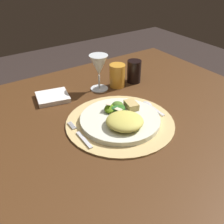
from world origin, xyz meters
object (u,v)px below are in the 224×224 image
object	(u,v)px
fork	(81,136)
napkin	(53,97)
spoon	(149,105)
wine_glass	(99,67)
amber_tumbler	(117,76)
dark_tumbler	(134,71)
dinner_plate	(120,120)
dining_table	(107,147)

from	to	relation	value
fork	napkin	world-z (taller)	napkin
fork	napkin	size ratio (longest dim) A/B	1.32
spoon	napkin	bearing A→B (deg)	136.33
wine_glass	amber_tumbler	bearing A→B (deg)	-13.45
dark_tumbler	dinner_plate	bearing A→B (deg)	-135.86
spoon	dinner_plate	bearing A→B (deg)	-171.11
napkin	spoon	bearing A→B (deg)	-43.67
napkin	amber_tumbler	xyz separation A→B (m)	(0.28, -0.05, 0.04)
spoon	amber_tumbler	distance (m)	0.22
dinner_plate	napkin	world-z (taller)	dinner_plate
spoon	dark_tumbler	world-z (taller)	dark_tumbler
spoon	napkin	world-z (taller)	napkin
dining_table	wine_glass	distance (m)	0.33
napkin	wine_glass	bearing A→B (deg)	-8.30
wine_glass	fork	bearing A→B (deg)	-131.70
dining_table	spoon	bearing A→B (deg)	-4.34
dinner_plate	spoon	world-z (taller)	dinner_plate
dining_table	fork	xyz separation A→B (m)	(-0.12, -0.04, 0.13)
amber_tumbler	dark_tumbler	world-z (taller)	same
fork	wine_glass	world-z (taller)	wine_glass
dinner_plate	wine_glass	distance (m)	0.29
dark_tumbler	amber_tumbler	bearing A→B (deg)	177.03
spoon	fork	bearing A→B (deg)	-176.06
wine_glass	napkin	bearing A→B (deg)	171.70
fork	dining_table	bearing A→B (deg)	16.22
dining_table	spoon	world-z (taller)	spoon
dark_tumbler	spoon	bearing A→B (deg)	-112.89
spoon	napkin	distance (m)	0.39
fork	wine_glass	distance (m)	0.36
dining_table	wine_glass	world-z (taller)	wine_glass
wine_glass	dinner_plate	bearing A→B (deg)	-106.43
dining_table	napkin	distance (m)	0.30
spoon	amber_tumbler	world-z (taller)	amber_tumbler
dining_table	dark_tumbler	xyz separation A→B (m)	(0.28, 0.20, 0.17)
dining_table	wine_glass	size ratio (longest dim) A/B	8.74
amber_tumbler	dark_tumbler	distance (m)	0.09
spoon	wine_glass	size ratio (longest dim) A/B	0.82
napkin	amber_tumbler	bearing A→B (deg)	-9.78
dining_table	amber_tumbler	world-z (taller)	amber_tumbler
wine_glass	dark_tumbler	bearing A→B (deg)	-8.04
wine_glass	dark_tumbler	world-z (taller)	wine_glass
fork	spoon	world-z (taller)	spoon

